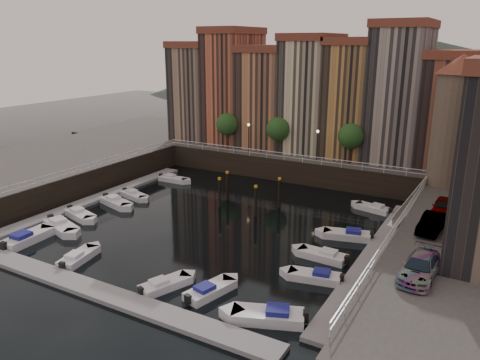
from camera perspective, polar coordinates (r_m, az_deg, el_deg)
The scene contains 31 objects.
ground at distance 49.04m, azimuth -2.46°, elevation -4.94°, with size 200.00×200.00×0.00m, color black.
quay_far at distance 70.97m, azimuth 8.72°, elevation 2.94°, with size 80.00×20.00×3.00m, color black.
quay_left at distance 65.96m, azimuth -24.58°, elevation 0.56°, with size 20.00×36.00×3.00m, color black.
dock_left at distance 58.08m, azimuth -16.70°, elevation -2.00°, with size 2.00×28.00×0.35m, color gray.
dock_right at distance 42.38m, azimuth 15.93°, elevation -8.93°, with size 2.00×28.00×0.35m, color gray.
dock_near at distance 37.08m, azimuth -16.88°, elevation -12.87°, with size 30.00×2.00×0.35m, color gray.
mountains at distance 150.65m, azimuth 21.35°, elevation 11.60°, with size 145.00×100.00×18.00m.
far_terrace at distance 65.94m, azimuth 11.00°, elevation 10.15°, with size 48.70×10.30×17.50m.
corner_tower at distance 53.84m, azimuth 24.83°, elevation 6.74°, with size 5.20×5.20×13.80m.
promenade_trees at distance 63.37m, azimuth 5.22°, elevation 6.13°, with size 21.20×3.20×5.20m.
street_lamps at distance 62.46m, azimuth 5.10°, elevation 5.34°, with size 10.36×0.36×4.18m.
railings at distance 51.81m, azimuth 0.35°, elevation 0.68°, with size 36.08×34.04×0.52m.
gangway at distance 51.69m, azimuth 20.06°, elevation -2.57°, with size 2.78×8.32×3.73m.
mooring_pilings at distance 52.21m, azimuth 0.63°, elevation -1.65°, with size 6.78×4.18×3.78m.
boat_left_0 at distance 49.74m, azimuth -21.02°, elevation -5.29°, with size 5.19×3.14×1.16m.
boat_left_1 at distance 52.46m, azimuth -18.99°, elevation -4.00°, with size 4.63×2.69×1.04m.
boat_left_2 at distance 55.15m, azimuth -14.92°, elevation -2.63°, with size 4.89×2.88×1.10m.
boat_left_3 at distance 57.28m, azimuth -12.83°, elevation -1.81°, with size 4.30×2.48×0.96m.
boat_left_4 at distance 63.01m, azimuth -8.19°, elevation 0.12°, with size 4.25×1.68×0.97m.
boat_right_0 at distance 32.45m, azimuth 3.63°, elevation -16.22°, with size 5.19×3.48×1.17m.
boat_right_1 at distance 37.70m, azimuth 9.22°, elevation -11.54°, with size 4.42×2.34×0.99m.
boat_right_2 at distance 41.14m, azimuth 10.12°, elevation -9.06°, with size 4.51×1.85×1.03m.
boat_right_3 at distance 45.71m, azimuth 13.02°, elevation -6.54°, with size 4.75×2.72×1.06m.
boat_right_4 at distance 53.59m, azimuth 15.99°, elevation -3.33°, with size 4.23×2.30×0.95m.
boat_near_0 at distance 48.00m, azimuth -24.55°, elevation -6.47°, with size 2.21×5.33×1.21m.
boat_near_1 at distance 42.53m, azimuth -19.13°, elevation -8.90°, with size 2.27×4.40×0.99m.
boat_near_2 at distance 36.57m, azimuth -9.22°, elevation -12.48°, with size 2.85×4.30×0.97m.
boat_near_3 at distance 35.42m, azimuth -3.75°, elevation -13.29°, with size 2.57×4.52×1.01m.
car_a at distance 45.37m, azimuth 23.52°, elevation -3.13°, with size 1.76×4.37×1.49m, color gray.
car_b at distance 41.08m, azimuth 22.33°, elevation -5.01°, with size 1.54×4.41×1.45m, color gray.
car_c at distance 33.11m, azimuth 21.06°, elevation -10.04°, with size 2.08×5.10×1.48m, color gray.
Camera 1 is at (24.35, -38.61, 17.92)m, focal length 35.00 mm.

